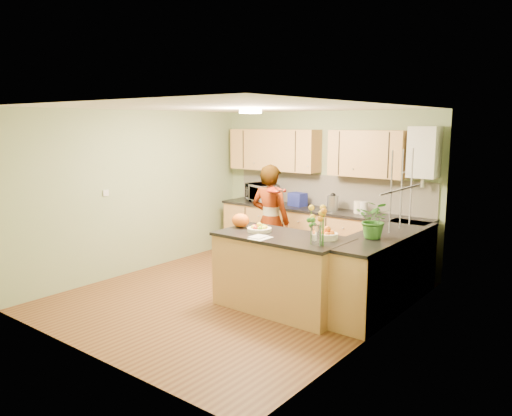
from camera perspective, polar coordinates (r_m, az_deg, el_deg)
The scene contains 28 objects.
floor at distance 6.84m, azimuth -2.19°, elevation -9.99°, with size 4.50×4.50×0.00m, color #502B17.
ceiling at distance 6.45m, azimuth -2.33°, elevation 11.42°, with size 4.00×4.50×0.02m, color white.
wall_back at distance 8.36m, azimuth 7.76°, elevation 2.34°, with size 4.00×0.02×2.50m, color gray.
wall_front at distance 5.06m, azimuth -18.97°, elevation -2.84°, with size 4.00×0.02×2.50m, color gray.
wall_left at distance 7.96m, azimuth -13.32°, elevation 1.80°, with size 0.02×4.50×2.50m, color gray.
wall_right at distance 5.48m, azimuth 13.94°, elevation -1.68°, with size 0.02×4.50×2.50m, color gray.
back_counter at distance 8.19m, azimuth 7.18°, elevation -3.34°, with size 3.64×0.62×0.94m.
right_counter at distance 6.54m, azimuth 14.32°, elevation -6.91°, with size 0.62×2.24×0.94m.
splashback at distance 8.30m, azimuth 8.30°, elevation 1.93°, with size 3.60×0.02×0.52m, color beige.
upper_cabinets at distance 8.25m, azimuth 6.19°, elevation 6.46°, with size 3.20×0.34×0.70m.
boiler at distance 7.44m, azimuth 18.67°, elevation 6.04°, with size 0.40×0.30×0.86m.
window_right at distance 5.98m, azimuth 16.35°, elevation 2.06°, with size 0.01×1.30×1.05m.
light_switch at distance 7.58m, azimuth -16.80°, elevation 1.66°, with size 0.02×0.09×0.09m, color silver.
ceiling_lamp at distance 6.68m, azimuth -0.64°, elevation 11.03°, with size 0.30×0.30×0.07m.
peninsula_island at distance 6.26m, azimuth 2.93°, elevation -7.32°, with size 1.65×0.84×0.94m.
fruit_dish at distance 6.33m, azimuth 0.38°, elevation -2.30°, with size 0.31×0.31×0.11m.
orange_bowl at distance 5.96m, azimuth 8.14°, elevation -2.97°, with size 0.25×0.25×0.15m.
flower_vase at distance 5.61m, azimuth 6.96°, elevation -0.98°, with size 0.27×0.27×0.49m.
orange_bag at distance 6.58m, azimuth -1.77°, elevation -1.43°, with size 0.25×0.21×0.18m, color orange.
papers at distance 5.96m, azimuth 0.52°, elevation -3.43°, with size 0.19×0.27×0.01m, color white.
violinist at distance 7.48m, azimuth 1.65°, elevation -1.51°, with size 0.62×0.41×1.71m, color #E1AC89.
violin at distance 7.11m, azimuth 1.92°, elevation 2.09°, with size 0.66×0.27×0.13m, color #500C05, non-canonical shape.
microwave at distance 8.73m, azimuth 0.68°, elevation 1.73°, with size 0.58×0.39×0.32m, color silver.
blue_box at distance 8.34m, azimuth 4.77°, elevation 0.99°, with size 0.28×0.20×0.22m, color navy.
kettle at distance 7.96m, azimuth 8.77°, elevation 0.66°, with size 0.17×0.17×0.33m.
jar_cream at distance 7.81m, azimuth 11.55°, elevation 0.10°, with size 0.12×0.12×0.19m, color #F8EAC6.
jar_white at distance 7.72m, azimuth 12.21°, elevation -0.01°, with size 0.12×0.12×0.19m, color silver.
potted_plant at distance 6.10m, azimuth 13.43°, elevation -1.29°, with size 0.41×0.36×0.46m, color #316D24.
Camera 1 is at (4.17, -4.92, 2.29)m, focal length 35.00 mm.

